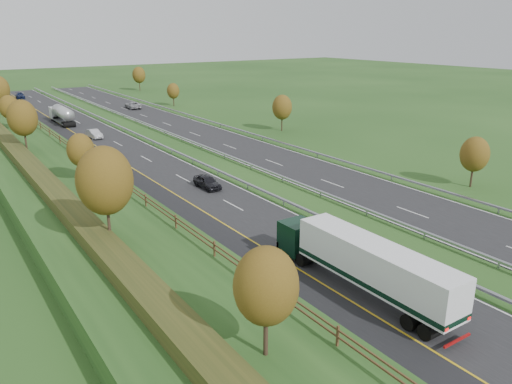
# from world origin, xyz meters

# --- Properties ---
(ground) EXTENTS (400.00, 400.00, 0.00)m
(ground) POSITION_xyz_m (8.00, 55.00, 0.00)
(ground) COLOR #1F4318
(ground) RESTS_ON ground
(near_carriageway) EXTENTS (10.50, 200.00, 0.04)m
(near_carriageway) POSITION_xyz_m (0.00, 60.00, 0.02)
(near_carriageway) COLOR black
(near_carriageway) RESTS_ON ground
(far_carriageway) EXTENTS (10.50, 200.00, 0.04)m
(far_carriageway) POSITION_xyz_m (16.50, 60.00, 0.02)
(far_carriageway) COLOR black
(far_carriageway) RESTS_ON ground
(hard_shoulder) EXTENTS (3.00, 200.00, 0.04)m
(hard_shoulder) POSITION_xyz_m (-3.75, 60.00, 0.02)
(hard_shoulder) COLOR black
(hard_shoulder) RESTS_ON ground
(lane_markings) EXTENTS (26.75, 200.00, 0.01)m
(lane_markings) POSITION_xyz_m (6.40, 59.88, 0.05)
(lane_markings) COLOR silver
(lane_markings) RESTS_ON near_carriageway
(embankment_left) EXTENTS (12.00, 200.00, 2.00)m
(embankment_left) POSITION_xyz_m (-13.00, 60.00, 1.00)
(embankment_left) COLOR #1F4318
(embankment_left) RESTS_ON ground
(hedge_left) EXTENTS (2.20, 180.00, 1.10)m
(hedge_left) POSITION_xyz_m (-15.00, 60.00, 2.55)
(hedge_left) COLOR #2B3415
(hedge_left) RESTS_ON embankment_left
(fence_left) EXTENTS (0.12, 189.06, 1.20)m
(fence_left) POSITION_xyz_m (-8.50, 59.59, 2.73)
(fence_left) COLOR #422B19
(fence_left) RESTS_ON embankment_left
(median_barrier_near) EXTENTS (0.32, 200.00, 0.71)m
(median_barrier_near) POSITION_xyz_m (5.70, 60.00, 0.61)
(median_barrier_near) COLOR #96989E
(median_barrier_near) RESTS_ON ground
(median_barrier_far) EXTENTS (0.32, 200.00, 0.71)m
(median_barrier_far) POSITION_xyz_m (10.80, 60.00, 0.61)
(median_barrier_far) COLOR #96989E
(median_barrier_far) RESTS_ON ground
(outer_barrier_far) EXTENTS (0.32, 200.00, 0.71)m
(outer_barrier_far) POSITION_xyz_m (22.30, 60.00, 0.62)
(outer_barrier_far) COLOR #96989E
(outer_barrier_far) RESTS_ON ground
(trees_left) EXTENTS (6.64, 164.30, 7.66)m
(trees_left) POSITION_xyz_m (-12.64, 56.63, 6.37)
(trees_left) COLOR #2D2116
(trees_left) RESTS_ON embankment_left
(trees_far) EXTENTS (8.45, 118.60, 7.12)m
(trees_far) POSITION_xyz_m (29.80, 89.21, 4.25)
(trees_far) COLOR #2D2116
(trees_far) RESTS_ON ground
(box_lorry) EXTENTS (2.58, 16.28, 4.06)m
(box_lorry) POSITION_xyz_m (-0.82, 14.26, 2.33)
(box_lorry) COLOR black
(box_lorry) RESTS_ON near_carriageway
(road_tanker) EXTENTS (2.40, 11.22, 3.46)m
(road_tanker) POSITION_xyz_m (-1.60, 95.01, 1.86)
(road_tanker) COLOR silver
(road_tanker) RESTS_ON near_carriageway
(car_dark_near) EXTENTS (1.84, 4.46, 1.51)m
(car_dark_near) POSITION_xyz_m (1.88, 41.79, 0.80)
(car_dark_near) COLOR black
(car_dark_near) RESTS_ON near_carriageway
(car_silver_mid) EXTENTS (1.89, 4.58, 1.47)m
(car_silver_mid) POSITION_xyz_m (-0.60, 77.48, 0.78)
(car_silver_mid) COLOR #A8A9AD
(car_silver_mid) RESTS_ON near_carriageway
(car_small_far) EXTENTS (2.34, 5.12, 1.45)m
(car_small_far) POSITION_xyz_m (-1.60, 140.68, 0.77)
(car_small_far) COLOR #141E3F
(car_small_far) RESTS_ON near_carriageway
(car_oncoming) EXTENTS (2.89, 5.86, 1.60)m
(car_oncoming) POSITION_xyz_m (17.03, 106.11, 0.84)
(car_oncoming) COLOR #9D9DA1
(car_oncoming) RESTS_ON far_carriageway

